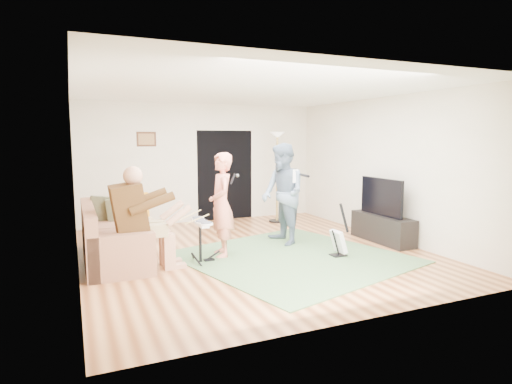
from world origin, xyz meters
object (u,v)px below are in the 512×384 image
(sofa, at_px, (109,243))
(singer, at_px, (221,205))
(television, at_px, (381,197))
(dining_chair, at_px, (141,223))
(guitar_spare, at_px, (339,241))
(drum_kit, at_px, (200,244))
(guitarist, at_px, (283,194))
(torchiere_lamp, at_px, (277,161))
(tv_cabinet, at_px, (382,228))

(sofa, distance_m, singer, 1.86)
(television, bearing_deg, dining_chair, 154.11)
(guitar_spare, bearing_deg, drum_kit, 165.36)
(sofa, bearing_deg, guitarist, -1.81)
(guitar_spare, bearing_deg, television, 22.66)
(sofa, bearing_deg, dining_chair, 61.63)
(sofa, height_order, guitar_spare, sofa)
(singer, xyz_separation_m, torchiere_lamp, (2.11, 2.25, 0.56))
(dining_chair, height_order, television, television)
(guitarist, distance_m, dining_chair, 2.76)
(sofa, bearing_deg, singer, -13.91)
(singer, bearing_deg, guitar_spare, 73.82)
(drum_kit, xyz_separation_m, guitar_spare, (2.17, -0.57, -0.05))
(torchiere_lamp, relative_size, television, 1.90)
(tv_cabinet, bearing_deg, singer, 175.28)
(singer, xyz_separation_m, television, (3.02, -0.25, 0.00))
(drum_kit, relative_size, dining_chair, 0.78)
(singer, distance_m, torchiere_lamp, 3.13)
(drum_kit, relative_size, guitar_spare, 0.78)
(drum_kit, xyz_separation_m, guitarist, (1.71, 0.56, 0.62))
(torchiere_lamp, bearing_deg, guitar_spare, -96.94)
(torchiere_lamp, distance_m, tv_cabinet, 2.92)
(guitarist, bearing_deg, singer, -75.56)
(sofa, relative_size, singer, 1.29)
(sofa, distance_m, television, 4.83)
(drum_kit, bearing_deg, sofa, 153.40)
(singer, bearing_deg, torchiere_lamp, 145.00)
(torchiere_lamp, distance_m, television, 2.72)
(sofa, relative_size, drum_kit, 3.19)
(guitarist, height_order, torchiere_lamp, torchiere_lamp)
(drum_kit, relative_size, guitarist, 0.37)
(guitar_spare, distance_m, tv_cabinet, 1.44)
(singer, bearing_deg, television, 93.40)
(guitarist, xyz_separation_m, television, (1.74, -0.59, -0.07))
(singer, relative_size, guitarist, 0.92)
(sofa, bearing_deg, tv_cabinet, -8.08)
(guitarist, bearing_deg, dining_chair, -120.99)
(guitarist, xyz_separation_m, guitar_spare, (0.46, -1.12, -0.67))
(sofa, height_order, television, television)
(guitarist, relative_size, guitar_spare, 2.09)
(guitarist, relative_size, dining_chair, 2.09)
(singer, xyz_separation_m, dining_chair, (-1.03, 1.71, -0.53))
(guitar_spare, xyz_separation_m, torchiere_lamp, (0.37, 3.04, 1.16))
(singer, height_order, guitarist, guitarist)
(guitarist, distance_m, torchiere_lamp, 2.14)
(singer, height_order, tv_cabinet, singer)
(guitarist, height_order, television, guitarist)
(sofa, bearing_deg, television, -8.16)
(torchiere_lamp, xyz_separation_m, television, (0.91, -2.50, -0.56))
(sofa, xyz_separation_m, dining_chair, (0.69, 1.29, 0.02))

